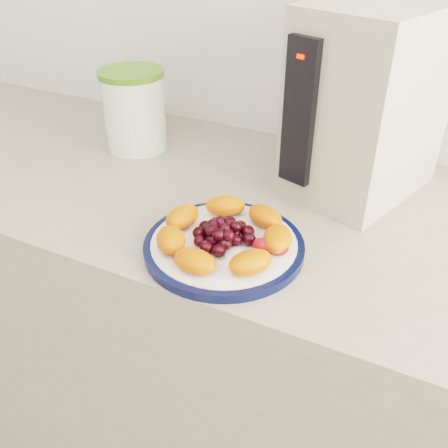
% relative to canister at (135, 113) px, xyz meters
% --- Properties ---
extents(counter, '(3.50, 0.60, 0.90)m').
position_rel_canister_xyz_m(counter, '(0.30, -0.09, -0.53)').
color(counter, '#A29786').
rests_on(counter, floor).
extents(cabinet_face, '(3.48, 0.58, 0.84)m').
position_rel_canister_xyz_m(cabinet_face, '(0.30, -0.09, -0.56)').
color(cabinet_face, olive).
rests_on(cabinet_face, floor).
extents(plate_rim, '(0.26, 0.26, 0.01)m').
position_rel_canister_xyz_m(plate_rim, '(0.35, -0.27, -0.07)').
color(plate_rim, '#0A1236').
rests_on(plate_rim, counter).
extents(plate_face, '(0.23, 0.23, 0.02)m').
position_rel_canister_xyz_m(plate_face, '(0.35, -0.27, -0.07)').
color(plate_face, white).
rests_on(plate_face, counter).
extents(canister, '(0.15, 0.15, 0.16)m').
position_rel_canister_xyz_m(canister, '(0.00, 0.00, 0.00)').
color(canister, '#43691C').
rests_on(canister, counter).
extents(canister_lid, '(0.16, 0.16, 0.01)m').
position_rel_canister_xyz_m(canister_lid, '(0.00, 0.00, 0.09)').
color(canister_lid, '#517A27').
rests_on(canister_lid, canister).
extents(appliance_body, '(0.26, 0.31, 0.33)m').
position_rel_canister_xyz_m(appliance_body, '(0.49, 0.04, 0.09)').
color(appliance_body, '#B6AF9D').
rests_on(appliance_body, counter).
extents(appliance_panel, '(0.06, 0.04, 0.25)m').
position_rel_canister_xyz_m(appliance_panel, '(0.40, -0.08, 0.09)').
color(appliance_panel, black).
rests_on(appliance_panel, appliance_body).
extents(appliance_led, '(0.01, 0.01, 0.01)m').
position_rel_canister_xyz_m(appliance_led, '(0.40, -0.09, 0.19)').
color(appliance_led, '#FF0C05').
rests_on(appliance_led, appliance_panel).
extents(fruit_plate, '(0.22, 0.22, 0.04)m').
position_rel_canister_xyz_m(fruit_plate, '(0.35, -0.27, -0.05)').
color(fruit_plate, '#FF4812').
rests_on(fruit_plate, plate_face).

